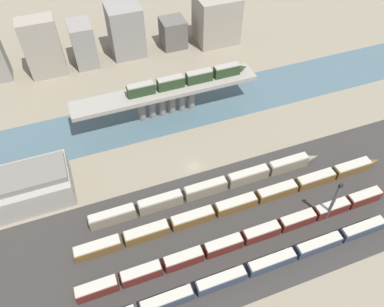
% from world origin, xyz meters
% --- Properties ---
extents(ground_plane, '(400.00, 400.00, 0.00)m').
position_xyz_m(ground_plane, '(0.00, 0.00, 0.00)').
color(ground_plane, gray).
extents(railbed_yard, '(280.00, 42.00, 0.01)m').
position_xyz_m(railbed_yard, '(0.00, -24.00, 0.00)').
color(railbed_yard, '#33302D').
rests_on(railbed_yard, ground).
extents(river_water, '(320.00, 22.12, 0.01)m').
position_xyz_m(river_water, '(0.00, 27.48, 0.00)').
color(river_water, '#47606B').
rests_on(river_water, ground).
extents(bridge, '(65.08, 9.01, 10.80)m').
position_xyz_m(bridge, '(0.00, 27.48, 8.31)').
color(bridge, gray).
rests_on(bridge, ground).
extents(train_on_bridge, '(43.71, 2.90, 4.09)m').
position_xyz_m(train_on_bridge, '(8.06, 27.48, 12.80)').
color(train_on_bridge, '#23381E').
rests_on(train_on_bridge, bridge).
extents(train_yard_near, '(86.61, 2.75, 3.57)m').
position_xyz_m(train_yard_near, '(1.25, -38.06, 1.75)').
color(train_yard_near, '#2D384C').
rests_on(train_yard_near, ground).
extents(train_yard_mid, '(91.13, 3.00, 3.75)m').
position_xyz_m(train_yard_mid, '(3.92, -29.59, 1.85)').
color(train_yard_mid, '#5B1E19').
rests_on(train_yard_mid, ground).
extents(train_yard_far, '(95.52, 3.20, 3.43)m').
position_xyz_m(train_yard_far, '(7.29, -18.84, 1.68)').
color(train_yard_far, brown).
rests_on(train_yard_far, ground).
extents(train_yard_outer, '(72.91, 2.80, 4.14)m').
position_xyz_m(train_yard_outer, '(0.92, -10.89, 2.04)').
color(train_yard_outer, gray).
rests_on(train_yard_outer, ground).
extents(warehouse_building, '(26.98, 15.31, 10.26)m').
position_xyz_m(warehouse_building, '(-50.16, 5.65, 4.88)').
color(warehouse_building, '#9E998E').
rests_on(warehouse_building, ground).
extents(signal_tower, '(1.00, 0.84, 15.41)m').
position_xyz_m(signal_tower, '(28.08, -30.82, 7.70)').
color(signal_tower, '#4C4C51').
rests_on(signal_tower, ground).
extents(city_block_left, '(13.67, 8.27, 23.27)m').
position_xyz_m(city_block_left, '(-36.99, 67.36, 11.64)').
color(city_block_left, gray).
rests_on(city_block_left, ground).
extents(city_block_center, '(8.82, 12.41, 17.55)m').
position_xyz_m(city_block_center, '(-21.65, 69.60, 8.77)').
color(city_block_center, gray).
rests_on(city_block_center, ground).
extents(city_block_right, '(13.50, 13.64, 20.95)m').
position_xyz_m(city_block_right, '(-3.58, 71.25, 10.48)').
color(city_block_right, gray).
rests_on(city_block_right, ground).
extents(city_block_far_right, '(10.15, 10.19, 12.21)m').
position_xyz_m(city_block_far_right, '(16.48, 69.69, 6.10)').
color(city_block_far_right, '#605B56').
rests_on(city_block_far_right, ground).
extents(city_block_tall, '(17.84, 14.40, 20.30)m').
position_xyz_m(city_block_tall, '(35.65, 67.12, 10.15)').
color(city_block_tall, gray).
rests_on(city_block_tall, ground).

